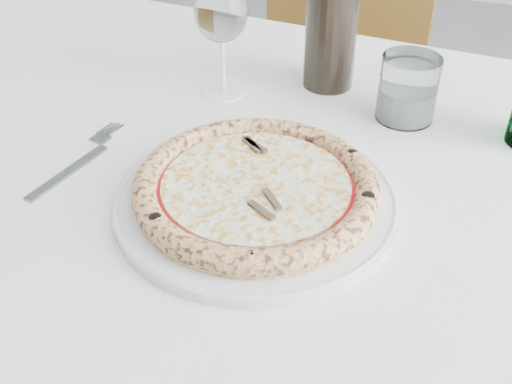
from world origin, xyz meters
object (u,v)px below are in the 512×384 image
pizza (256,188)px  wine_bottle (333,0)px  plate (256,200)px  dining_table (278,211)px  wine_glass (221,14)px  chair_far (332,65)px  tumbler (407,92)px

pizza → wine_bottle: bearing=88.2°
plate → pizza: bearing=160.6°
dining_table → wine_glass: 0.30m
chair_far → wine_bottle: size_ratio=2.90×
plate → wine_bottle: wine_bottle is taller
dining_table → plate: bearing=-90.0°
dining_table → wine_bottle: bearing=87.4°
tumbler → wine_bottle: bearing=152.5°
dining_table → pizza: size_ratio=5.41×
chair_far → wine_glass: bearing=-95.0°
chair_far → plate: size_ratio=2.75×
wine_glass → chair_far: bearing=85.0°
dining_table → pizza: 0.15m
dining_table → chair_far: (-0.08, 0.76, -0.14)m
plate → tumbler: size_ratio=3.61×
pizza → tumbler: tumbler is taller
dining_table → chair_far: chair_far is taller
dining_table → chair_far: size_ratio=1.69×
tumbler → wine_glass: bearing=-177.8°
pizza → wine_bottle: 0.35m
pizza → tumbler: 0.30m
dining_table → wine_bottle: (0.01, 0.23, 0.22)m
chair_far → plate: 0.90m
chair_far → tumbler: 0.69m
dining_table → pizza: bearing=-90.0°
pizza → wine_bottle: (0.01, 0.33, 0.11)m
plate → wine_glass: bearing=118.1°
chair_far → wine_bottle: wine_bottle is taller
chair_far → dining_table: bearing=-83.8°
wine_glass → tumbler: bearing=2.2°
pizza → tumbler: (0.14, 0.27, 0.01)m
chair_far → tumbler: (0.22, -0.60, 0.26)m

